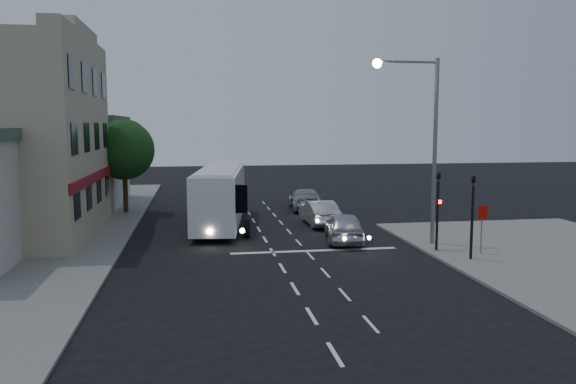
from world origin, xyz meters
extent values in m
plane|color=black|center=(0.00, 0.00, 0.00)|extent=(120.00, 120.00, 0.00)
cube|color=slate|center=(-13.00, 8.00, 0.06)|extent=(12.00, 50.00, 0.12)
cube|color=silver|center=(0.00, -10.00, 0.01)|extent=(0.12, 1.60, 0.01)
cube|color=silver|center=(0.00, -7.00, 0.01)|extent=(0.12, 1.60, 0.01)
cube|color=silver|center=(0.00, -4.00, 0.01)|extent=(0.12, 1.60, 0.01)
cube|color=silver|center=(0.00, -1.00, 0.01)|extent=(0.12, 1.60, 0.01)
cube|color=silver|center=(0.00, 2.00, 0.01)|extent=(0.12, 1.60, 0.01)
cube|color=silver|center=(0.00, 5.00, 0.01)|extent=(0.12, 1.60, 0.01)
cube|color=silver|center=(0.00, 8.00, 0.01)|extent=(0.12, 1.60, 0.01)
cube|color=silver|center=(0.00, 11.00, 0.01)|extent=(0.12, 1.60, 0.01)
cube|color=silver|center=(0.00, 14.00, 0.01)|extent=(0.12, 1.60, 0.01)
cube|color=silver|center=(0.00, 17.00, 0.01)|extent=(0.12, 1.60, 0.01)
cube|color=silver|center=(1.60, -8.00, 0.01)|extent=(0.10, 1.50, 0.01)
cube|color=silver|center=(1.60, -5.00, 0.01)|extent=(0.10, 1.50, 0.01)
cube|color=silver|center=(1.60, -2.00, 0.01)|extent=(0.10, 1.50, 0.01)
cube|color=silver|center=(1.60, 1.00, 0.01)|extent=(0.10, 1.50, 0.01)
cube|color=silver|center=(1.60, 4.00, 0.01)|extent=(0.10, 1.50, 0.01)
cube|color=silver|center=(1.60, 7.00, 0.01)|extent=(0.10, 1.50, 0.01)
cube|color=silver|center=(1.60, 10.00, 0.01)|extent=(0.10, 1.50, 0.01)
cube|color=silver|center=(1.60, 13.00, 0.01)|extent=(0.10, 1.50, 0.01)
cube|color=silver|center=(1.60, 16.00, 0.01)|extent=(0.10, 1.50, 0.01)
cube|color=silver|center=(1.60, 19.00, 0.01)|extent=(0.10, 1.50, 0.01)
cube|color=silver|center=(2.00, 2.00, 0.01)|extent=(8.00, 0.35, 0.01)
cube|color=white|center=(-2.08, 9.63, 1.84)|extent=(3.75, 11.55, 3.03)
cube|color=white|center=(-2.08, 9.63, 3.40)|extent=(3.33, 11.13, 0.17)
cube|color=black|center=(-2.08, 4.01, 2.32)|extent=(2.17, 0.38, 1.42)
cube|color=black|center=(-0.89, 10.11, 2.46)|extent=(1.21, 9.39, 0.85)
cube|color=black|center=(-3.27, 10.11, 2.46)|extent=(1.21, 9.39, 0.85)
cube|color=#B41436|center=(-0.88, 10.58, 1.42)|extent=(0.67, 5.16, 1.32)
cube|color=#B41436|center=(-3.28, 10.58, 1.42)|extent=(0.67, 5.16, 1.32)
cylinder|color=black|center=(-3.26, 5.66, 0.47)|extent=(0.45, 0.98, 0.95)
cylinder|color=black|center=(-0.90, 5.66, 0.47)|extent=(0.45, 0.98, 0.95)
cylinder|color=black|center=(-3.26, 12.00, 0.47)|extent=(0.45, 0.98, 0.95)
cylinder|color=black|center=(-0.90, 12.00, 0.47)|extent=(0.45, 0.98, 0.95)
cylinder|color=black|center=(-3.26, 13.60, 0.47)|extent=(0.45, 0.98, 0.95)
cylinder|color=black|center=(-0.90, 13.60, 0.47)|extent=(0.45, 0.98, 0.95)
cylinder|color=#FFF2CC|center=(-2.88, 3.94, 0.71)|extent=(0.25, 0.08, 0.25)
cylinder|color=#FFF2CC|center=(-1.27, 3.94, 0.71)|extent=(0.25, 0.08, 0.25)
imported|color=#B2B2C2|center=(3.93, 3.80, 0.76)|extent=(2.52, 4.71, 1.52)
imported|color=silver|center=(3.73, 8.83, 0.74)|extent=(1.69, 4.54, 1.48)
imported|color=#9898A1|center=(4.08, 14.93, 0.75)|extent=(2.50, 5.31, 1.50)
cylinder|color=black|center=(7.60, 0.80, 1.72)|extent=(0.12, 0.12, 3.20)
imported|color=black|center=(7.60, 0.80, 3.77)|extent=(0.15, 0.18, 0.90)
cube|color=black|center=(7.60, 0.62, 2.42)|extent=(0.25, 0.12, 0.30)
cube|color=#FF0C0C|center=(7.60, 0.55, 2.42)|extent=(0.16, 0.02, 0.18)
cylinder|color=black|center=(8.30, -1.20, 1.72)|extent=(0.12, 0.12, 3.20)
imported|color=black|center=(8.30, -1.20, 3.77)|extent=(0.18, 0.15, 0.90)
cylinder|color=slate|center=(9.30, -0.20, 1.12)|extent=(0.06, 0.06, 2.00)
cube|color=#AB0904|center=(9.30, -0.27, 2.02)|extent=(0.45, 0.03, 0.60)
cylinder|color=slate|center=(8.00, 2.20, 4.62)|extent=(0.20, 0.20, 9.00)
cylinder|color=slate|center=(6.50, 2.20, 8.92)|extent=(3.00, 0.12, 0.12)
sphere|color=#FFBF59|center=(5.00, 2.20, 8.82)|extent=(0.44, 0.44, 0.44)
cube|color=tan|center=(-9.50, 8.00, 10.37)|extent=(1.00, 12.00, 0.50)
cube|color=tan|center=(-9.50, 8.00, 10.87)|extent=(1.00, 6.00, 0.50)
cube|color=maroon|center=(-8.95, 8.00, 3.12)|extent=(0.15, 12.00, 0.50)
cube|color=black|center=(-8.98, 3.50, 2.32)|extent=(0.06, 1.30, 1.50)
cube|color=black|center=(-8.98, 6.50, 2.32)|extent=(0.06, 1.30, 1.50)
cube|color=black|center=(-8.98, 9.50, 2.32)|extent=(0.06, 1.30, 1.50)
cube|color=black|center=(-8.98, 12.50, 2.32)|extent=(0.06, 1.30, 1.50)
cube|color=black|center=(-8.98, 3.50, 5.32)|extent=(0.06, 1.30, 1.50)
cube|color=black|center=(-8.98, 6.50, 5.32)|extent=(0.06, 1.30, 1.50)
cube|color=black|center=(-8.98, 9.50, 5.32)|extent=(0.06, 1.30, 1.50)
cube|color=black|center=(-8.98, 12.50, 5.32)|extent=(0.06, 1.30, 1.50)
cube|color=black|center=(-8.98, 3.50, 8.32)|extent=(0.06, 1.30, 1.50)
cube|color=black|center=(-8.98, 6.50, 8.32)|extent=(0.06, 1.30, 1.50)
cube|color=black|center=(-8.98, 9.50, 8.32)|extent=(0.06, 1.30, 1.50)
cube|color=black|center=(-8.98, 12.50, 8.32)|extent=(0.06, 1.30, 1.50)
cube|color=#A8A199|center=(-13.50, 20.00, 3.12)|extent=(9.00, 9.00, 6.00)
cube|color=#435949|center=(-13.50, 20.00, 6.37)|extent=(9.40, 9.40, 0.50)
cylinder|color=black|center=(-8.20, 15.00, 1.52)|extent=(0.32, 0.32, 2.80)
sphere|color=black|center=(-8.20, 15.00, 4.32)|extent=(4.00, 4.00, 4.00)
sphere|color=#23581D|center=(-8.00, 15.60, 5.02)|extent=(2.60, 2.60, 2.60)
sphere|color=black|center=(-8.50, 14.40, 4.72)|extent=(2.40, 2.40, 2.40)
camera|label=1|loc=(-3.46, -23.59, 5.91)|focal=35.00mm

